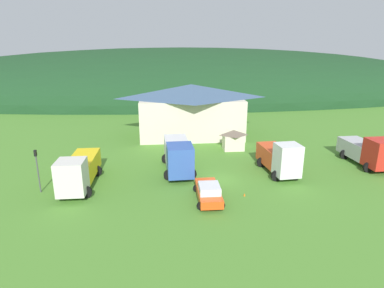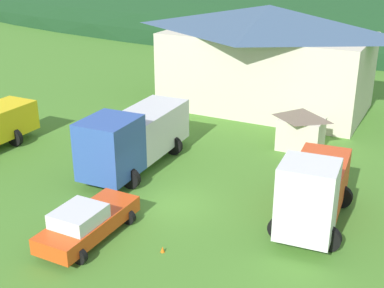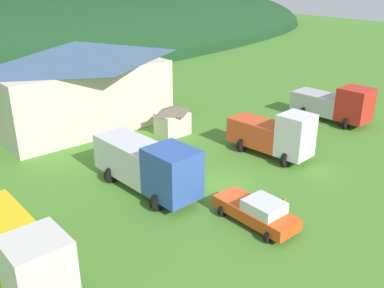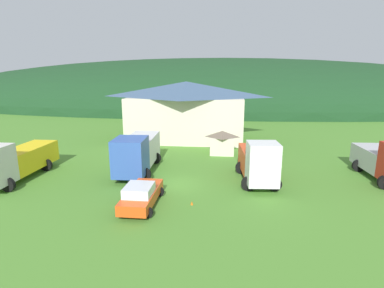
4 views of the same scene
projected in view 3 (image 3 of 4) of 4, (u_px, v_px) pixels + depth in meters
name	position (u px, v px, depth m)	size (l,w,h in m)	color
ground_plane	(223.00, 187.00, 28.24)	(200.00, 200.00, 0.00)	#4C842D
depot_building	(79.00, 83.00, 37.86)	(15.77, 9.01, 7.64)	beige
play_shed_cream	(173.00, 120.00, 36.72)	(2.77, 2.19, 2.61)	beige
flatbed_truck_yellow	(18.00, 249.00, 19.12)	(3.21, 8.42, 3.51)	silver
box_truck_blue	(149.00, 164.00, 27.07)	(3.53, 8.40, 3.58)	#3356AD
heavy_rig_white	(275.00, 134.00, 32.23)	(3.39, 6.81, 3.74)	white
crane_truck_red	(336.00, 104.00, 39.69)	(3.58, 7.42, 3.54)	red
service_pickup_orange	(257.00, 211.00, 23.83)	(2.33, 5.05, 1.66)	#E44D18
traffic_cone_near_pickup	(285.00, 200.00, 26.58)	(0.36, 0.36, 0.52)	orange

